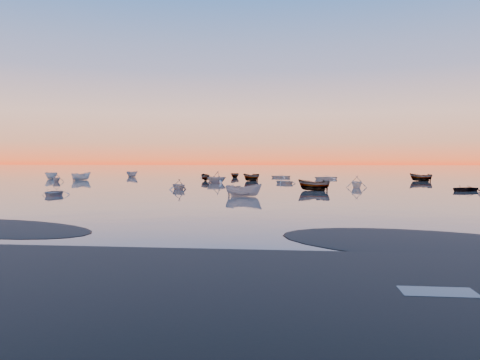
# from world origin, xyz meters

# --- Properties ---
(ground) EXTENTS (600.00, 600.00, 0.00)m
(ground) POSITION_xyz_m (0.00, 100.00, 0.00)
(ground) COLOR #635952
(ground) RESTS_ON ground
(mud_lobes) EXTENTS (140.00, 6.00, 0.07)m
(mud_lobes) POSITION_xyz_m (0.00, -1.00, 0.01)
(mud_lobes) COLOR black
(mud_lobes) RESTS_ON ground
(moored_fleet) EXTENTS (124.00, 58.00, 1.20)m
(moored_fleet) POSITION_xyz_m (0.00, 53.00, 0.00)
(moored_fleet) COLOR silver
(moored_fleet) RESTS_ON ground
(boat_near_left) EXTENTS (4.22, 2.69, 0.98)m
(boat_near_left) POSITION_xyz_m (-22.07, 24.49, 0.00)
(boat_near_left) COLOR gray
(boat_near_left) RESTS_ON ground
(boat_near_center) EXTENTS (1.70, 3.77, 1.29)m
(boat_near_center) POSITION_xyz_m (-2.32, 25.48, 0.00)
(boat_near_center) COLOR gray
(boat_near_center) RESTS_ON ground
(boat_near_right) EXTENTS (3.54, 1.60, 1.24)m
(boat_near_right) POSITION_xyz_m (11.29, 42.77, 0.00)
(boat_near_right) COLOR silver
(boat_near_right) RESTS_ON ground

